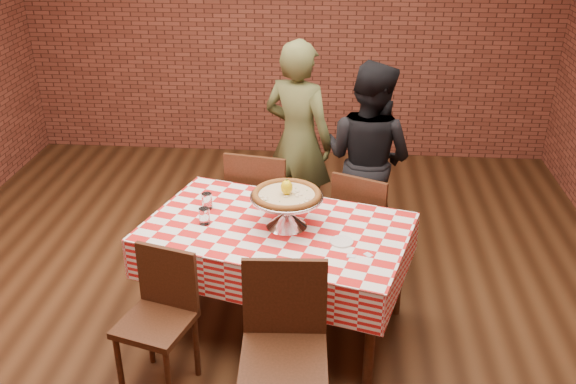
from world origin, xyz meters
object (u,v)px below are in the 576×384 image
object	(u,v)px
water_glass_right	(207,201)
diner_black	(368,159)
table	(277,277)
chair_far_right	(366,223)
chair_near_left	(155,327)
diner_olive	(298,141)
chair_near_right	(284,357)
pizza	(287,195)
water_glass_left	(204,216)
condiment_caddy	(295,196)
pizza_stand	(287,211)
chair_far_left	(264,202)

from	to	relation	value
water_glass_right	diner_black	world-z (taller)	diner_black
table	chair_far_right	xyz separation A→B (m)	(0.60, 0.66, 0.07)
table	water_glass_right	xyz separation A→B (m)	(-0.48, 0.21, 0.44)
chair_near_left	diner_olive	distance (m)	2.09
chair_near_right	diner_black	xyz separation A→B (m)	(0.48, 1.97, 0.30)
pizza	chair_near_left	xyz separation A→B (m)	(-0.70, -0.66, -0.54)
water_glass_left	diner_olive	distance (m)	1.39
diner_olive	diner_black	xyz separation A→B (m)	(0.56, -0.20, -0.05)
water_glass_left	pizza	bearing A→B (deg)	1.74
chair_far_right	diner_olive	size ratio (longest dim) A/B	0.54
chair_near_left	diner_olive	bearing A→B (deg)	86.95
pizza	condiment_caddy	world-z (taller)	pizza
pizza	water_glass_right	distance (m)	0.60
water_glass_left	chair_near_left	xyz separation A→B (m)	(-0.18, -0.64, -0.38)
water_glass_right	diner_olive	distance (m)	1.21
chair_near_right	chair_far_right	world-z (taller)	chair_near_right
pizza_stand	condiment_caddy	xyz separation A→B (m)	(0.03, 0.29, -0.04)
water_glass_left	chair_near_left	size ratio (longest dim) A/B	0.12
water_glass_right	chair_far_left	world-z (taller)	chair_far_left
pizza	diner_black	size ratio (longest dim) A/B	0.28
chair_far_left	chair_far_right	xyz separation A→B (m)	(0.79, -0.22, -0.03)
condiment_caddy	diner_black	world-z (taller)	diner_black
chair_far_right	diner_black	distance (m)	0.54
chair_near_left	chair_near_right	size ratio (longest dim) A/B	0.91
pizza_stand	chair_near_right	bearing A→B (deg)	-86.20
water_glass_right	chair_near_right	size ratio (longest dim) A/B	0.11
diner_olive	water_glass_left	bearing A→B (deg)	94.24
chair_far_right	diner_olive	bearing A→B (deg)	-25.61
chair_far_right	diner_olive	world-z (taller)	diner_olive
pizza	chair_near_left	distance (m)	1.10
water_glass_left	diner_black	bearing A→B (deg)	45.86
water_glass_right	pizza	bearing A→B (deg)	-19.63
water_glass_left	chair_far_left	distance (m)	0.98
diner_black	chair_far_right	bearing A→B (deg)	122.13
pizza_stand	pizza	distance (m)	0.11
diner_olive	water_glass_right	bearing A→B (deg)	89.55
pizza_stand	water_glass_left	world-z (taller)	pizza_stand
water_glass_left	diner_black	distance (m)	1.53
diner_black	pizza	bearing A→B (deg)	96.46
pizza_stand	water_glass_right	distance (m)	0.58
table	chair_far_left	xyz separation A→B (m)	(-0.19, 0.88, 0.10)
pizza_stand	water_glass_left	size ratio (longest dim) A/B	4.37
pizza	chair_near_right	world-z (taller)	pizza
pizza_stand	chair_far_left	world-z (taller)	pizza_stand
pizza	chair_near_right	size ratio (longest dim) A/B	0.45
pizza	chair_near_left	bearing A→B (deg)	-136.69
chair_far_left	diner_olive	size ratio (longest dim) A/B	0.57
condiment_caddy	table	bearing A→B (deg)	-72.56
water_glass_left	chair_far_right	size ratio (longest dim) A/B	0.12
water_glass_left	diner_olive	xyz separation A→B (m)	(0.51, 1.30, 0.01)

